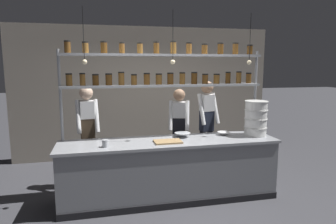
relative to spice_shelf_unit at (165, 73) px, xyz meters
name	(u,v)px	position (x,y,z in m)	size (l,w,h in m)	color
ground_plane	(169,198)	(0.00, -0.33, -1.92)	(40.00, 40.00, 0.00)	#3D3D42
back_wall	(146,93)	(0.00, 2.02, -0.49)	(5.69, 0.12, 2.87)	#9E9384
prep_counter	(170,170)	(0.00, -0.33, -1.46)	(3.29, 0.76, 0.92)	gray
spice_shelf_unit	(165,73)	(0.00, 0.00, 0.00)	(3.17, 0.28, 2.41)	#999BA0
chef_left	(88,130)	(-1.22, 0.42, -0.94)	(0.39, 0.32, 1.70)	black
chef_center	(179,128)	(0.35, 0.43, -0.99)	(0.41, 0.34, 1.63)	black
chef_right	(207,121)	(0.89, 0.50, -0.90)	(0.40, 0.33, 1.76)	black
container_stack	(256,118)	(1.42, -0.31, -0.72)	(0.36, 0.36, 0.56)	white
cutting_board	(168,142)	(-0.05, -0.44, -0.99)	(0.40, 0.26, 0.02)	#A88456
prep_bowl_near_left	(183,135)	(0.25, -0.17, -0.97)	(0.25, 0.25, 0.07)	#B2B7BC
prep_bowl_center_front	(223,134)	(0.93, -0.18, -0.98)	(0.19, 0.19, 0.05)	white
serving_cup_front	(105,143)	(-0.95, -0.49, -0.95)	(0.09, 0.09, 0.10)	#B2B7BC
pendant_light_row	(172,59)	(0.04, -0.33, 0.21)	(2.51, 0.07, 0.77)	black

